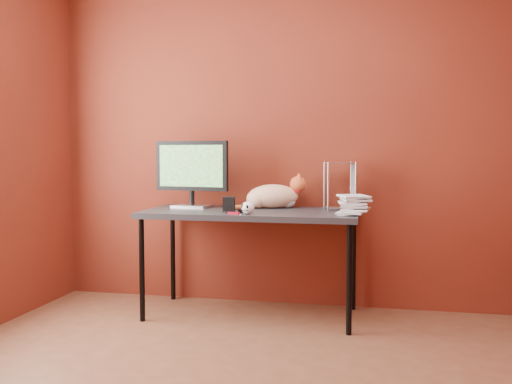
% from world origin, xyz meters
% --- Properties ---
extents(room, '(3.52, 3.52, 2.61)m').
position_xyz_m(room, '(0.00, 0.00, 1.45)').
color(room, brown).
rests_on(room, ground).
extents(desk, '(1.50, 0.70, 0.75)m').
position_xyz_m(desk, '(-0.15, 1.37, 0.70)').
color(desk, black).
rests_on(desk, ground).
extents(monitor, '(0.57, 0.21, 0.49)m').
position_xyz_m(monitor, '(-0.62, 1.46, 1.02)').
color(monitor, '#B3B4B9').
rests_on(monitor, desk).
extents(cat, '(0.50, 0.34, 0.26)m').
position_xyz_m(cat, '(-0.03, 1.56, 0.84)').
color(cat, orange).
rests_on(cat, desk).
extents(skull_mug, '(0.09, 0.09, 0.08)m').
position_xyz_m(skull_mug, '(-0.12, 1.12, 0.79)').
color(skull_mug, silver).
rests_on(skull_mug, desk).
extents(speaker, '(0.09, 0.09, 0.11)m').
position_xyz_m(speaker, '(-0.26, 1.17, 0.80)').
color(speaker, black).
rests_on(speaker, desk).
extents(book_stack, '(0.24, 0.28, 1.40)m').
position_xyz_m(book_stack, '(0.48, 1.27, 1.45)').
color(book_stack, beige).
rests_on(book_stack, desk).
extents(wire_rack, '(0.23, 0.21, 0.34)m').
position_xyz_m(wire_rack, '(0.45, 1.58, 0.92)').
color(wire_rack, '#B3B4B9').
rests_on(wire_rack, desk).
extents(pocket_knife, '(0.09, 0.04, 0.02)m').
position_xyz_m(pocket_knife, '(-0.20, 1.08, 0.76)').
color(pocket_knife, maroon).
rests_on(pocket_knife, desk).
extents(black_gadget, '(0.06, 0.05, 0.03)m').
position_xyz_m(black_gadget, '(-0.18, 1.20, 0.76)').
color(black_gadget, black).
rests_on(black_gadget, desk).
extents(washer, '(0.04, 0.04, 0.00)m').
position_xyz_m(washer, '(-0.15, 1.08, 0.75)').
color(washer, '#B3B4B9').
rests_on(washer, desk).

